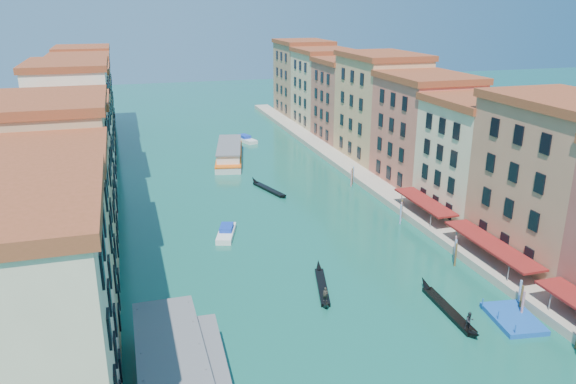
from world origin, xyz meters
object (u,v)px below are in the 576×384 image
object	(u,v)px
gondola_fore	(322,285)
blue_dock	(513,318)
vaporetto_far	(229,153)
gondola_right	(449,309)
vaporetto_stop	(172,372)

from	to	relation	value
gondola_fore	blue_dock	distance (m)	19.70
vaporetto_far	gondola_right	bearing A→B (deg)	-68.64
vaporetto_stop	blue_dock	bearing A→B (deg)	1.09
vaporetto_far	gondola_fore	distance (m)	55.89
gondola_fore	vaporetto_stop	bearing A→B (deg)	-130.33
vaporetto_far	gondola_fore	bearing A→B (deg)	-78.01
vaporetto_far	gondola_right	size ratio (longest dim) A/B	1.81
vaporetto_stop	gondola_right	bearing A→B (deg)	7.49
vaporetto_stop	gondola_fore	world-z (taller)	vaporetto_stop
vaporetto_far	gondola_right	distance (m)	65.27
gondola_fore	blue_dock	bearing A→B (deg)	-21.74
vaporetto_far	gondola_fore	size ratio (longest dim) A/B	2.06
vaporetto_stop	vaporetto_far	xyz separation A→B (m)	(17.83, 68.15, -0.02)
vaporetto_far	gondola_right	world-z (taller)	vaporetto_far
vaporetto_stop	gondola_right	distance (m)	28.23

